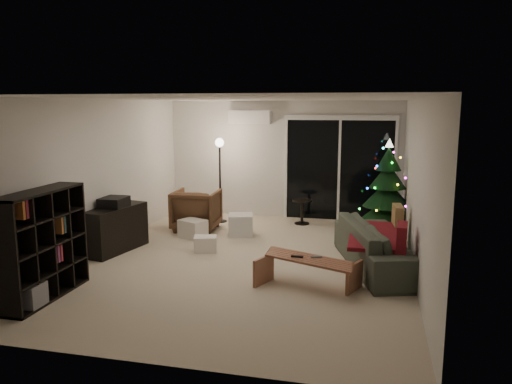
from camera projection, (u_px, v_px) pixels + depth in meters
The scene contains 18 objects.
room at pixel (290, 184), 8.94m from camera, with size 6.50×7.51×2.60m.
bookshelf at pixel (31, 244), 6.24m from camera, with size 0.35×1.38×1.38m, color black, non-canonical shape.
media_cabinet at pixel (115, 229), 8.29m from camera, with size 0.45×1.20×0.75m, color black.
stereo at pixel (114, 202), 8.21m from camera, with size 0.38×0.45×0.16m, color black.
armchair at pixel (197, 210), 9.70m from camera, with size 0.84×0.87×0.79m, color brown.
ottoman at pixel (241, 225), 9.30m from camera, with size 0.44×0.44×0.40m, color beige.
cardboard_box_a at pixel (193, 229), 9.17m from camera, with size 0.46×0.35×0.33m, color white.
cardboard_box_b at pixel (205, 244), 8.28m from camera, with size 0.37×0.28×0.26m, color white.
side_table at pixel (302, 212), 10.19m from camera, with size 0.40×0.40×0.50m, color black.
floor_lamp at pixel (220, 182), 10.29m from camera, with size 0.27×0.27×1.68m, color black.
sofa at pixel (381, 246), 7.43m from camera, with size 2.32×0.91×0.68m, color #30342C.
sofa_throw at pixel (375, 235), 7.42m from camera, with size 0.72×1.67×0.06m, color maroon.
cushion_a at pixel (398, 219), 7.95m from camera, with size 0.13×0.45×0.45m, color #9B7B4F.
cushion_b at pixel (402, 240), 6.70m from camera, with size 0.13×0.45×0.45m, color maroon.
coffee_table at pixel (308, 273), 6.65m from camera, with size 1.28×0.45×0.40m, color #AA6E52, non-canonical shape.
remote_a at pixel (297, 256), 6.64m from camera, with size 0.16×0.05×0.02m, color black.
remote_b at pixel (316, 257), 6.63m from camera, with size 0.15×0.04×0.02m, color slate.
christmas_tree at pixel (387, 187), 9.24m from camera, with size 1.11×1.11×1.80m, color black.
Camera 1 is at (1.88, -7.25, 2.40)m, focal length 35.00 mm.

